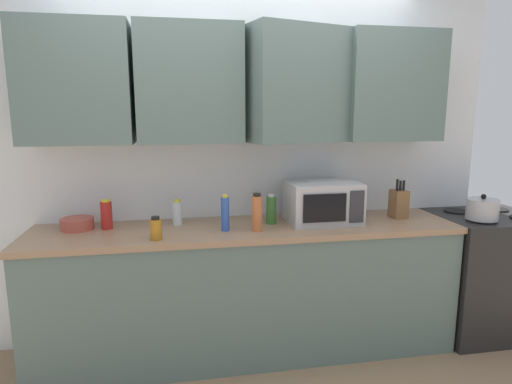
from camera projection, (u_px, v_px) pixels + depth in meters
The scene contains 13 objects.
wall_back_with_cabinets at pixel (242, 122), 2.99m from camera, with size 3.71×0.51×2.60m.
counter_run at pixel (248, 289), 2.98m from camera, with size 2.84×0.63×0.90m.
stove_range at pixel (483, 273), 3.28m from camera, with size 0.76×0.64×0.91m.
kettle at pixel (482, 209), 3.02m from camera, with size 0.21×0.21×0.18m.
microwave at pixel (323, 202), 2.99m from camera, with size 0.48×0.37×0.28m.
knife_block at pixel (399, 203), 3.11m from camera, with size 0.10×0.12×0.28m.
bottle_clear_tall at pixel (177, 213), 2.92m from camera, with size 0.06×0.06×0.17m.
bottle_blue_cleaner at pixel (225, 214), 2.77m from camera, with size 0.05×0.05×0.23m.
bottle_amber_vinegar at pixel (156, 229), 2.58m from camera, with size 0.07×0.07×0.14m.
bottle_spice_jar at pixel (257, 213), 2.76m from camera, with size 0.07×0.07×0.24m.
bottle_red_sauce at pixel (106, 215), 2.82m from camera, with size 0.07×0.07×0.19m.
bottle_green_oil at pixel (271, 210), 2.95m from camera, with size 0.07×0.07×0.20m.
bowl_ceramic_small at pixel (77, 224), 2.82m from camera, with size 0.21×0.21×0.07m, color #B24C3D.
Camera 1 is at (-0.45, -3.07, 1.65)m, focal length 30.46 mm.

